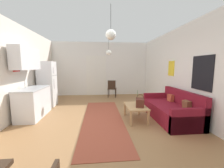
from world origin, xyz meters
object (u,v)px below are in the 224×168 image
Objects in this scene: handbag at (140,102)px; pendant_lamp_far at (109,52)px; accent_chair at (112,88)px; pendant_lamp_near at (111,35)px; refrigerator at (47,84)px; bamboo_vase at (137,101)px; coffee_table at (136,107)px; couch at (172,110)px.

pendant_lamp_far is at bearing 111.28° from handbag.
accent_chair reaches higher than handbag.
pendant_lamp_near is 2.61m from pendant_lamp_far.
refrigerator is 2.42× the size of pendant_lamp_near.
pendant_lamp_near reaches higher than bamboo_vase.
coffee_table is 2.46× the size of handbag.
bamboo_vase is at bearing 111.51° from accent_chair.
bamboo_vase is 3.55m from refrigerator.
couch is at bearing -1.85° from coffee_table.
refrigerator is (-3.04, 1.76, 0.50)m from coffee_table.
refrigerator is at bearing 149.95° from coffee_table.
pendant_lamp_far reaches higher than couch.
refrigerator reaches higher than couch.
bamboo_vase is 0.51× the size of accent_chair.
pendant_lamp_far is (2.40, 0.03, 1.22)m from refrigerator.
couch is 2.23× the size of accent_chair.
accent_chair is at bearing 99.05° from bamboo_vase.
bamboo_vase is 2.07m from pendant_lamp_near.
handbag is (0.09, -0.10, 0.17)m from coffee_table.
pendant_lamp_far is (-1.74, 1.83, 1.82)m from couch.
coffee_table is at bearing -30.05° from refrigerator.
refrigerator is at bearing -179.25° from pendant_lamp_far.
bamboo_vase is at bearing -28.50° from refrigerator.
pendant_lamp_near is at bearing -48.82° from refrigerator.
pendant_lamp_near is at bearing 96.56° from accent_chair.
handbag is at bearing -68.72° from pendant_lamp_far.
pendant_lamp_near is at bearing -134.15° from bamboo_vase.
pendant_lamp_near reaches higher than handbag.
coffee_table is 1.05× the size of accent_chair.
handbag is at bearing 111.48° from accent_chair.
pendant_lamp_near is 0.87× the size of pendant_lamp_far.
pendant_lamp_far is at bearing 133.60° from couch.
couch is 2.13× the size of coffee_table.
coffee_table is 1.10× the size of pendant_lamp_far.
refrigerator is at bearing 151.50° from bamboo_vase.
bamboo_vase is (-1.03, 0.11, 0.27)m from couch.
pendant_lamp_far is at bearing 112.47° from bamboo_vase.
bamboo_vase is 0.53× the size of pendant_lamp_far.
pendant_lamp_far is at bearing 0.75° from refrigerator.
accent_chair is at bearing 97.60° from coffee_table.
pendant_lamp_near is (-0.88, -0.71, 1.66)m from handbag.
refrigerator reaches higher than accent_chair.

